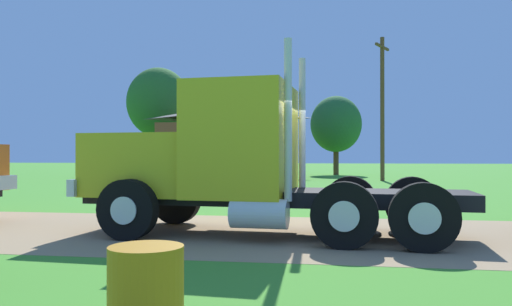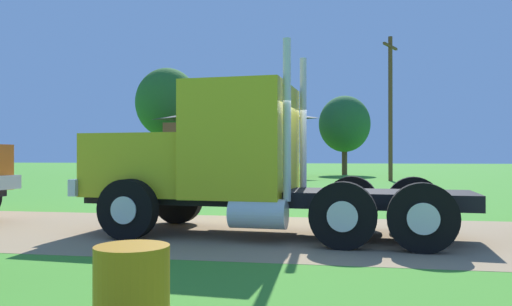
# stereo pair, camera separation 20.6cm
# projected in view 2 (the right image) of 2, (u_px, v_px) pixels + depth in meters

# --- Properties ---
(ground_plane) EXTENTS (200.00, 200.00, 0.00)m
(ground_plane) POSITION_uv_depth(u_px,v_px,m) (263.00, 233.00, 10.06)
(ground_plane) COLOR #438D2A
(dirt_track) EXTENTS (120.00, 5.51, 0.01)m
(dirt_track) POSITION_uv_depth(u_px,v_px,m) (263.00, 233.00, 10.06)
(dirt_track) COLOR #9A7F5B
(dirt_track) RESTS_ON ground_plane
(truck_foreground_white) EXTENTS (7.56, 3.10, 3.59)m
(truck_foreground_white) POSITION_uv_depth(u_px,v_px,m) (229.00, 163.00, 10.06)
(truck_foreground_white) COLOR black
(truck_foreground_white) RESTS_ON ground_plane
(steel_barrel) EXTENTS (0.61, 0.61, 0.81)m
(steel_barrel) POSITION_uv_depth(u_px,v_px,m) (132.00, 295.00, 4.11)
(steel_barrel) COLOR #B27214
(steel_barrel) RESTS_ON ground_plane
(shed_building) EXTENTS (9.37, 8.14, 5.26)m
(shed_building) POSITION_uv_depth(u_px,v_px,m) (234.00, 143.00, 37.36)
(shed_building) COLOR brown
(shed_building) RESTS_ON ground_plane
(utility_pole_near) EXTENTS (1.04, 2.06, 8.96)m
(utility_pole_near) POSITION_uv_depth(u_px,v_px,m) (390.00, 105.00, 31.45)
(utility_pole_near) COLOR brown
(utility_pole_near) RESTS_ON ground_plane
(tree_left) EXTENTS (5.32, 5.32, 8.99)m
(tree_left) POSITION_uv_depth(u_px,v_px,m) (167.00, 103.00, 42.93)
(tree_left) COLOR #513823
(tree_left) RESTS_ON ground_plane
(tree_mid) EXTENTS (4.22, 4.22, 6.52)m
(tree_mid) POSITION_uv_depth(u_px,v_px,m) (344.00, 124.00, 41.86)
(tree_mid) COLOR #513823
(tree_mid) RESTS_ON ground_plane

